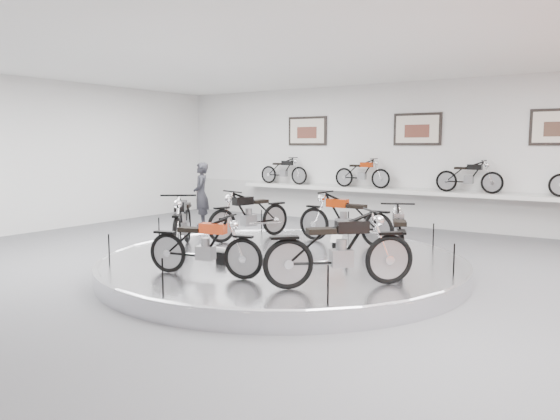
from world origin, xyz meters
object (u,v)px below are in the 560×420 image
Objects in this scene: bike_c at (249,214)px; visitor at (201,194)px; bike_a at (398,235)px; display_platform at (282,265)px; bike_d at (182,221)px; bike_f at (340,249)px; bike_b at (345,218)px; bike_e at (204,245)px; shelf at (412,192)px.

visitor reaches higher than bike_c.
bike_a is 0.94× the size of bike_c.
bike_d is at bearing -165.94° from display_platform.
bike_d is 1.04× the size of visitor.
bike_f is (3.41, -2.44, 0.02)m from bike_c.
bike_f is at bearing 116.44° from bike_b.
bike_a is 0.90× the size of bike_d.
bike_e is (-0.19, -1.84, 0.62)m from display_platform.
bike_e is (1.42, -3.01, -0.05)m from bike_c.
bike_c is at bearing 132.18° from bike_d.
bike_e is (-0.50, -3.62, -0.05)m from bike_b.
bike_e is at bearing -91.34° from shelf.
bike_b is 3.39m from bike_f.
bike_b is (0.31, -4.62, -0.18)m from shelf.
bike_c is 0.96× the size of bike_d.
bike_b reaches higher than bike_a.
bike_d is at bearing 79.71° from bike_a.
bike_e is 7.28m from visitor.
display_platform is 2.12m from bike_d.
visitor is (-3.48, 2.37, 0.07)m from bike_c.
bike_a is (1.94, 0.54, 0.65)m from display_platform.
bike_a is (1.94, -5.86, -0.20)m from shelf.
bike_c is 1.11× the size of bike_e.
display_platform is 2.30m from bike_f.
bike_a is at bearing 40.59° from bike_f.
bike_b is 0.99× the size of bike_c.
shelf is 4.63m from bike_b.
shelf is at bearing 177.72° from bike_c.
bike_b is 0.96× the size of bike_f.
bike_a is at bearing 26.92° from visitor.
bike_a is at bearing 15.47° from display_platform.
shelf is 5.47m from bike_c.
display_platform is 3.42× the size of bike_d.
bike_b is (-1.63, 1.24, 0.02)m from bike_a.
bike_d is (-3.89, -1.02, 0.05)m from bike_a.
bike_c reaches higher than bike_b.
visitor is (-6.89, 4.81, 0.05)m from bike_f.
bike_a is at bearing 143.12° from bike_b.
shelf is 6.16× the size of bike_c.
bike_a is 0.92× the size of bike_f.
display_platform is at bearing 80.42° from bike_a.
bike_b is 0.95× the size of bike_d.
display_platform is 6.25m from visitor.
display_platform is 2.11m from bike_c.
bike_e is at bearing 112.99° from bike_a.
bike_a reaches higher than display_platform.
bike_a is 3.61m from bike_c.
bike_d is at bearing 123.41° from bike_f.
bike_f is at bearing 41.72° from bike_d.
bike_a is at bearing -71.69° from shelf.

